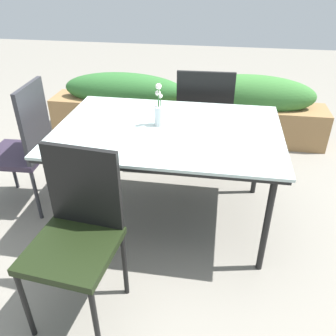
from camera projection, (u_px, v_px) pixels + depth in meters
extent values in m
plane|color=gray|center=(166.00, 218.00, 2.67)|extent=(12.00, 12.00, 0.00)
cube|color=#B2C6C1|center=(168.00, 130.00, 2.32)|extent=(1.49, 1.03, 0.02)
cube|color=black|center=(168.00, 133.00, 2.33)|extent=(1.46, 1.01, 0.02)
cylinder|color=black|center=(56.00, 203.00, 2.24)|extent=(0.04, 0.04, 0.72)
cylinder|color=black|center=(267.00, 224.00, 2.07)|extent=(0.04, 0.04, 0.72)
cylinder|color=black|center=(99.00, 143.00, 2.96)|extent=(0.04, 0.04, 0.72)
cylinder|color=black|center=(258.00, 155.00, 2.78)|extent=(0.04, 0.04, 0.72)
cube|color=black|center=(204.00, 114.00, 3.20)|extent=(0.51, 0.51, 0.04)
cube|color=black|center=(205.00, 98.00, 2.88)|extent=(0.47, 0.05, 0.44)
cylinder|color=black|center=(181.00, 127.00, 3.54)|extent=(0.03, 0.03, 0.47)
cylinder|color=black|center=(227.00, 129.00, 3.49)|extent=(0.03, 0.03, 0.47)
cylinder|color=black|center=(177.00, 148.00, 3.16)|extent=(0.03, 0.03, 0.47)
cylinder|color=black|center=(228.00, 151.00, 3.11)|extent=(0.03, 0.03, 0.47)
cube|color=#2F2537|center=(17.00, 155.00, 2.63)|extent=(0.43, 0.43, 0.04)
cube|color=#2D2D33|center=(35.00, 122.00, 2.47)|extent=(0.05, 0.39, 0.53)
cylinder|color=#2D2D33|center=(12.00, 166.00, 2.92)|extent=(0.03, 0.03, 0.42)
cylinder|color=#2D2D33|center=(36.00, 195.00, 2.57)|extent=(0.03, 0.03, 0.42)
cylinder|color=#2D2D33|center=(56.00, 169.00, 2.89)|extent=(0.03, 0.03, 0.42)
cube|color=black|center=(72.00, 250.00, 1.73)|extent=(0.46, 0.46, 0.04)
cube|color=black|center=(84.00, 188.00, 1.76)|extent=(0.40, 0.07, 0.46)
cylinder|color=black|center=(96.00, 323.00, 1.66)|extent=(0.03, 0.03, 0.46)
cylinder|color=black|center=(26.00, 305.00, 1.74)|extent=(0.03, 0.03, 0.46)
cylinder|color=black|center=(125.00, 264.00, 1.97)|extent=(0.03, 0.03, 0.46)
cylinder|color=black|center=(64.00, 252.00, 2.05)|extent=(0.03, 0.03, 0.46)
cylinder|color=silver|center=(159.00, 116.00, 2.33)|extent=(0.06, 0.06, 0.13)
cylinder|color=#2D662D|center=(159.00, 100.00, 2.27)|extent=(0.01, 0.01, 0.18)
sphere|color=white|center=(159.00, 86.00, 2.22)|extent=(0.04, 0.04, 0.04)
cylinder|color=#2D662D|center=(158.00, 103.00, 2.29)|extent=(0.01, 0.01, 0.13)
sphere|color=white|center=(158.00, 93.00, 2.26)|extent=(0.04, 0.04, 0.04)
cylinder|color=#2D662D|center=(160.00, 104.00, 2.30)|extent=(0.01, 0.01, 0.11)
sphere|color=white|center=(160.00, 96.00, 2.27)|extent=(0.03, 0.03, 0.03)
cube|color=olive|center=(185.00, 119.00, 3.80)|extent=(2.91, 0.40, 0.39)
ellipsoid|color=#2D662D|center=(124.00, 90.00, 3.74)|extent=(1.31, 0.36, 0.36)
ellipsoid|color=#387233|center=(250.00, 94.00, 3.55)|extent=(1.31, 0.36, 0.40)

